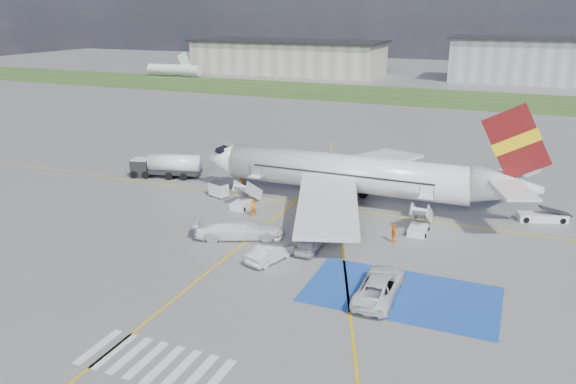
{
  "coord_description": "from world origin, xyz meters",
  "views": [
    {
      "loc": [
        16.53,
        -41.28,
        20.02
      ],
      "look_at": [
        -2.91,
        5.29,
        3.5
      ],
      "focal_mm": 35.0,
      "sensor_mm": 36.0,
      "label": 1
    }
  ],
  "objects_px": {
    "airliner": "(358,174)",
    "fuel_tanker": "(167,168)",
    "belt_loader": "(543,217)",
    "van_white_b": "(239,226)",
    "van_white_a": "(380,282)",
    "car_silver_b": "(270,253)",
    "gpu_cart": "(219,190)",
    "car_silver_a": "(310,243)"
  },
  "relations": [
    {
      "from": "airliner",
      "to": "gpu_cart",
      "type": "distance_m",
      "value": 15.62
    },
    {
      "from": "airliner",
      "to": "belt_loader",
      "type": "bearing_deg",
      "value": 7.57
    },
    {
      "from": "van_white_a",
      "to": "airliner",
      "type": "bearing_deg",
      "value": -70.48
    },
    {
      "from": "belt_loader",
      "to": "gpu_cart",
      "type": "bearing_deg",
      "value": 171.84
    },
    {
      "from": "airliner",
      "to": "gpu_cart",
      "type": "bearing_deg",
      "value": -167.22
    },
    {
      "from": "belt_loader",
      "to": "van_white_b",
      "type": "bearing_deg",
      "value": -166.98
    },
    {
      "from": "van_white_a",
      "to": "belt_loader",
      "type": "bearing_deg",
      "value": -118.9
    },
    {
      "from": "fuel_tanker",
      "to": "gpu_cart",
      "type": "height_order",
      "value": "fuel_tanker"
    },
    {
      "from": "airliner",
      "to": "van_white_a",
      "type": "xyz_separation_m",
      "value": [
        7.04,
        -18.8,
        -2.31
      ]
    },
    {
      "from": "car_silver_b",
      "to": "van_white_b",
      "type": "xyz_separation_m",
      "value": [
        -4.71,
        3.36,
        0.41
      ]
    },
    {
      "from": "van_white_b",
      "to": "car_silver_a",
      "type": "bearing_deg",
      "value": -115.4
    },
    {
      "from": "fuel_tanker",
      "to": "van_white_b",
      "type": "height_order",
      "value": "fuel_tanker"
    },
    {
      "from": "airliner",
      "to": "car_silver_a",
      "type": "height_order",
      "value": "airliner"
    },
    {
      "from": "van_white_a",
      "to": "fuel_tanker",
      "type": "bearing_deg",
      "value": -32.71
    },
    {
      "from": "fuel_tanker",
      "to": "van_white_a",
      "type": "relative_size",
      "value": 1.54
    },
    {
      "from": "airliner",
      "to": "car_silver_a",
      "type": "bearing_deg",
      "value": -92.08
    },
    {
      "from": "van_white_a",
      "to": "gpu_cart",
      "type": "bearing_deg",
      "value": -35.92
    },
    {
      "from": "belt_loader",
      "to": "van_white_a",
      "type": "height_order",
      "value": "van_white_a"
    },
    {
      "from": "fuel_tanker",
      "to": "belt_loader",
      "type": "bearing_deg",
      "value": -12.1
    },
    {
      "from": "belt_loader",
      "to": "car_silver_a",
      "type": "xyz_separation_m",
      "value": [
        -18.76,
        -15.67,
        0.37
      ]
    },
    {
      "from": "gpu_cart",
      "to": "belt_loader",
      "type": "relative_size",
      "value": 0.45
    },
    {
      "from": "gpu_cart",
      "to": "van_white_b",
      "type": "height_order",
      "value": "van_white_b"
    },
    {
      "from": "airliner",
      "to": "gpu_cart",
      "type": "relative_size",
      "value": 15.89
    },
    {
      "from": "van_white_a",
      "to": "car_silver_b",
      "type": "bearing_deg",
      "value": -14.35
    },
    {
      "from": "car_silver_b",
      "to": "fuel_tanker",
      "type": "bearing_deg",
      "value": -20.86
    },
    {
      "from": "van_white_a",
      "to": "van_white_b",
      "type": "height_order",
      "value": "van_white_b"
    },
    {
      "from": "airliner",
      "to": "car_silver_b",
      "type": "bearing_deg",
      "value": -99.51
    },
    {
      "from": "fuel_tanker",
      "to": "belt_loader",
      "type": "height_order",
      "value": "fuel_tanker"
    },
    {
      "from": "van_white_a",
      "to": "van_white_b",
      "type": "relative_size",
      "value": 0.96
    },
    {
      "from": "airliner",
      "to": "van_white_a",
      "type": "relative_size",
      "value": 6.37
    },
    {
      "from": "fuel_tanker",
      "to": "belt_loader",
      "type": "relative_size",
      "value": 1.72
    },
    {
      "from": "belt_loader",
      "to": "van_white_b",
      "type": "xyz_separation_m",
      "value": [
        -25.75,
        -15.54,
        0.8
      ]
    },
    {
      "from": "car_silver_a",
      "to": "gpu_cart",
      "type": "bearing_deg",
      "value": -37.21
    },
    {
      "from": "airliner",
      "to": "belt_loader",
      "type": "xyz_separation_m",
      "value": [
        18.28,
        2.43,
        -3.02
      ]
    },
    {
      "from": "airliner",
      "to": "van_white_b",
      "type": "relative_size",
      "value": 6.14
    },
    {
      "from": "airliner",
      "to": "van_white_a",
      "type": "bearing_deg",
      "value": -69.49
    },
    {
      "from": "fuel_tanker",
      "to": "van_white_a",
      "type": "distance_m",
      "value": 37.38
    },
    {
      "from": "airliner",
      "to": "fuel_tanker",
      "type": "height_order",
      "value": "airliner"
    },
    {
      "from": "belt_loader",
      "to": "car_silver_b",
      "type": "xyz_separation_m",
      "value": [
        -21.04,
        -18.9,
        0.39
      ]
    },
    {
      "from": "car_silver_a",
      "to": "car_silver_b",
      "type": "bearing_deg",
      "value": 51.72
    },
    {
      "from": "gpu_cart",
      "to": "car_silver_a",
      "type": "xyz_separation_m",
      "value": [
        14.53,
        -9.83,
        -0.02
      ]
    },
    {
      "from": "belt_loader",
      "to": "van_white_b",
      "type": "height_order",
      "value": "van_white_b"
    }
  ]
}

